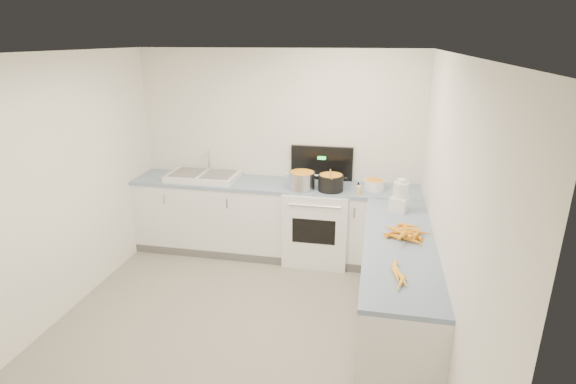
% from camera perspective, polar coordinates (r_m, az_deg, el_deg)
% --- Properties ---
extents(floor, '(3.50, 4.00, 0.00)m').
position_cam_1_polar(floor, '(4.41, -6.96, -17.49)').
color(floor, gray).
rests_on(floor, ground).
extents(ceiling, '(3.50, 4.00, 0.00)m').
position_cam_1_polar(ceiling, '(3.55, -8.63, 16.99)').
color(ceiling, white).
rests_on(ceiling, ground).
extents(wall_back, '(3.50, 0.00, 2.50)m').
position_cam_1_polar(wall_back, '(5.64, -1.20, 5.04)').
color(wall_back, white).
rests_on(wall_back, ground).
extents(wall_front, '(3.50, 0.00, 2.50)m').
position_cam_1_polar(wall_front, '(2.25, -25.26, -20.34)').
color(wall_front, white).
rests_on(wall_front, ground).
extents(wall_left, '(0.00, 4.00, 2.50)m').
position_cam_1_polar(wall_left, '(4.66, -28.56, -0.39)').
color(wall_left, white).
rests_on(wall_left, ground).
extents(wall_right, '(0.00, 4.00, 2.50)m').
position_cam_1_polar(wall_right, '(3.66, 19.32, -4.01)').
color(wall_right, white).
rests_on(wall_right, ground).
extents(counter_back, '(3.50, 0.62, 0.94)m').
position_cam_1_polar(counter_back, '(5.61, -1.81, -3.44)').
color(counter_back, white).
rests_on(counter_back, ground).
extents(counter_right, '(0.62, 2.20, 0.94)m').
position_cam_1_polar(counter_right, '(4.24, 13.55, -11.95)').
color(counter_right, white).
rests_on(counter_right, ground).
extents(stove, '(0.76, 0.65, 1.36)m').
position_cam_1_polar(stove, '(5.50, 3.76, -3.89)').
color(stove, white).
rests_on(stove, ground).
extents(sink, '(0.86, 0.52, 0.31)m').
position_cam_1_polar(sink, '(5.70, -10.71, 2.02)').
color(sink, white).
rests_on(sink, counter_back).
extents(steel_pot, '(0.36, 0.36, 0.23)m').
position_cam_1_polar(steel_pot, '(5.21, 1.78, 1.35)').
color(steel_pot, silver).
rests_on(steel_pot, stove).
extents(black_pot, '(0.32, 0.32, 0.21)m').
position_cam_1_polar(black_pot, '(5.18, 5.44, 1.08)').
color(black_pot, black).
rests_on(black_pot, stove).
extents(wooden_spoon, '(0.07, 0.38, 0.02)m').
position_cam_1_polar(wooden_spoon, '(5.15, 5.48, 2.28)').
color(wooden_spoon, '#AD7A47').
rests_on(wooden_spoon, black_pot).
extents(mixing_bowl, '(0.28, 0.28, 0.11)m').
position_cam_1_polar(mixing_bowl, '(5.29, 10.86, 0.91)').
color(mixing_bowl, white).
rests_on(mixing_bowl, counter_back).
extents(extract_bottle, '(0.04, 0.04, 0.11)m').
position_cam_1_polar(extract_bottle, '(5.13, 8.90, 0.39)').
color(extract_bottle, '#593319').
rests_on(extract_bottle, counter_back).
extents(spice_jar, '(0.05, 0.05, 0.09)m').
position_cam_1_polar(spice_jar, '(5.10, 8.97, 0.17)').
color(spice_jar, '#E5B266').
rests_on(spice_jar, counter_back).
extents(food_processor, '(0.22, 0.24, 0.33)m').
position_cam_1_polar(food_processor, '(4.69, 14.05, -0.61)').
color(food_processor, white).
rests_on(food_processor, counter_right).
extents(carrot_pile, '(0.45, 0.44, 0.09)m').
position_cam_1_polar(carrot_pile, '(4.12, 14.68, -5.04)').
color(carrot_pile, orange).
rests_on(carrot_pile, counter_right).
extents(peeled_carrots, '(0.12, 0.42, 0.04)m').
position_cam_1_polar(peeled_carrots, '(3.45, 13.87, -10.23)').
color(peeled_carrots, '#FFA326').
rests_on(peeled_carrots, counter_right).
extents(peelings, '(0.16, 0.24, 0.01)m').
position_cam_1_polar(peelings, '(5.77, -12.39, 2.51)').
color(peelings, tan).
rests_on(peelings, sink).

